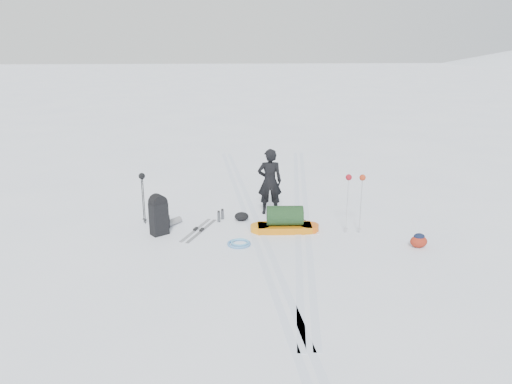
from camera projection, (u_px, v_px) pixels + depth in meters
ground at (257, 233)px, 12.07m from camera, size 200.00×200.00×0.00m
snow_hill_backdrop at (498, 370)px, 116.42m from camera, size 359.50×192.00×162.45m
ski_tracks at (278, 220)px, 12.94m from camera, size 3.38×17.97×0.01m
skier at (270, 182)px, 13.19m from camera, size 0.65×0.43×1.78m
pulk_sled at (285, 222)px, 12.11m from camera, size 1.69×0.59×0.64m
expedition_rucksack at (160, 215)px, 11.92m from camera, size 0.73×1.08×1.00m
ski_poles_black at (142, 182)px, 12.42m from camera, size 0.16×0.17×1.32m
ski_poles_silver at (355, 184)px, 11.71m from camera, size 0.46×0.19×1.46m
touring_skis_grey at (199, 230)px, 12.21m from camera, size 0.85×1.61×0.06m
touring_skis_white at (302, 223)px, 12.68m from camera, size 0.63×1.66×0.06m
rope_coil at (239, 243)px, 11.36m from camera, size 0.55×0.55×0.06m
small_daypack at (419, 241)px, 11.18m from camera, size 0.45×0.39×0.33m
thermos_pair at (221, 215)px, 12.86m from camera, size 0.19×0.30×0.30m
stuff_sack at (242, 216)px, 12.86m from camera, size 0.37×0.28×0.23m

